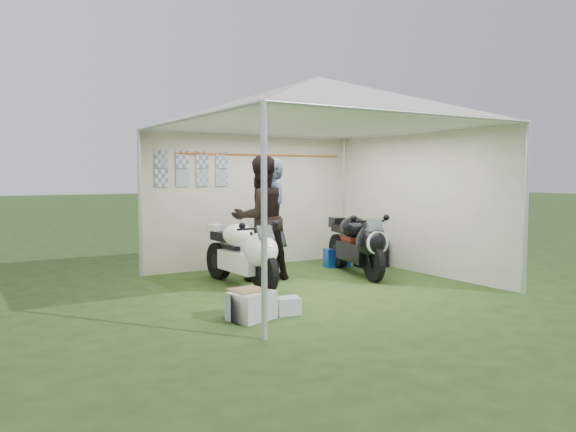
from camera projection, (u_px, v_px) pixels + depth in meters
name	position (u px, v px, depth m)	size (l,w,h in m)	color
ground	(317.00, 284.00, 8.22)	(80.00, 80.00, 0.00)	#274017
canopy_tent	(316.00, 107.00, 8.05)	(5.66, 5.66, 3.00)	silver
motorcycle_white	(244.00, 251.00, 8.01)	(0.49, 1.89, 0.93)	black
motorcycle_black	(358.00, 242.00, 8.92)	(0.75, 1.91, 0.96)	black
paddock_stand	(337.00, 258.00, 9.79)	(0.42, 0.26, 0.31)	blue
person_dark_jacket	(260.00, 218.00, 8.48)	(0.92, 0.72, 1.89)	black
person_blue_jacket	(271.00, 218.00, 8.67)	(0.68, 0.44, 1.86)	slate
equipment_box	(371.00, 253.00, 9.78)	(0.48, 0.38, 0.48)	black
crate_0	(251.00, 306.00, 6.22)	(0.47, 0.37, 0.31)	#B0B3B9
crate_1	(248.00, 304.00, 6.29)	(0.36, 0.36, 0.33)	brown
crate_2	(288.00, 306.00, 6.46)	(0.27, 0.22, 0.20)	silver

